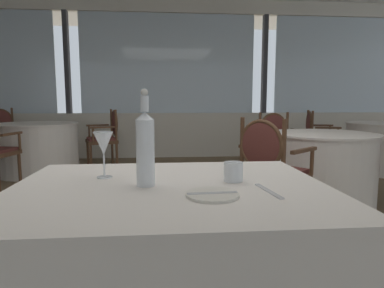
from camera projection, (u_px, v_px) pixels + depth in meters
The scene contains 17 objects.
ground_plane at pixel (179, 249), 2.40m from camera, with size 15.19×15.19×0.00m, color #756047.
window_wall_far at pixel (169, 96), 6.26m from camera, with size 11.69×0.14×2.94m.
foreground_table at pixel (171, 276), 1.33m from camera, with size 1.22×0.95×0.75m.
side_plate at pixel (212, 195), 1.13m from camera, with size 0.19×0.19×0.01m, color silver.
butter_knife at pixel (212, 193), 1.13m from camera, with size 0.18×0.02×0.00m, color silver.
dinner_fork at pixel (268, 191), 1.19m from camera, with size 0.20×0.02×0.00m, color silver.
water_bottle at pixel (145, 147), 1.26m from camera, with size 0.07×0.07×0.37m.
wine_glass at pixel (103, 144), 1.39m from camera, with size 0.08×0.08×0.20m.
water_tumbler at pixel (233, 172), 1.34m from camera, with size 0.08×0.08×0.08m, color white.
background_table_0 at pixel (321, 169), 3.44m from camera, with size 1.08×1.08×0.75m.
dining_chair_0_0 at pixel (278, 141), 4.34m from camera, with size 0.58×0.53×0.93m.
dining_chair_0_1 at pixel (269, 164), 2.75m from camera, with size 0.65×0.66×0.94m.
background_table_1 at pixel (37, 148), 4.96m from camera, with size 1.21×1.21×0.75m.
dining_chair_1_1 at pixel (107, 134), 5.35m from camera, with size 0.58×0.63×0.94m.
dining_chair_1_2 at pixel (4, 132), 5.54m from camera, with size 0.65×0.66×0.96m.
background_table_2 at pixel (384, 147), 5.03m from camera, with size 1.13×1.13×0.75m.
dining_chair_2_2 at pixel (317, 135), 5.18m from camera, with size 0.56×0.61×0.93m.
Camera 1 is at (-0.10, -2.29, 1.07)m, focal length 30.86 mm.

